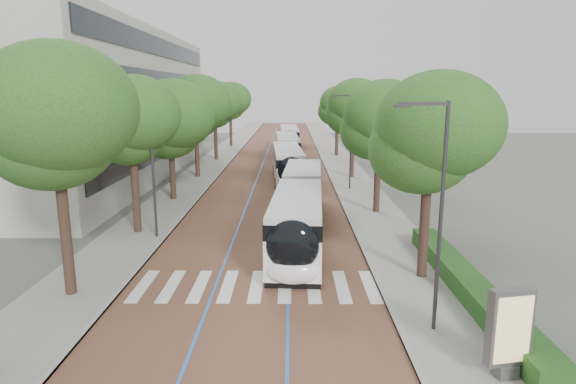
% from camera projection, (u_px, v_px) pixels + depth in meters
% --- Properties ---
extents(ground, '(160.00, 160.00, 0.00)m').
position_uv_depth(ground, '(250.00, 296.00, 20.14)').
color(ground, '#51544C').
rests_on(ground, ground).
extents(road, '(11.00, 140.00, 0.02)m').
position_uv_depth(road, '(277.00, 160.00, 59.28)').
color(road, brown).
rests_on(road, ground).
extents(sidewalk_left, '(4.00, 140.00, 0.12)m').
position_uv_depth(sidewalk_left, '(216.00, 160.00, 59.31)').
color(sidewalk_left, gray).
rests_on(sidewalk_left, ground).
extents(sidewalk_right, '(4.00, 140.00, 0.12)m').
position_uv_depth(sidewalk_right, '(338.00, 160.00, 59.22)').
color(sidewalk_right, gray).
rests_on(sidewalk_right, ground).
extents(kerb_left, '(0.20, 140.00, 0.14)m').
position_uv_depth(kerb_left, '(232.00, 160.00, 59.30)').
color(kerb_left, gray).
rests_on(kerb_left, ground).
extents(kerb_right, '(0.20, 140.00, 0.14)m').
position_uv_depth(kerb_right, '(322.00, 160.00, 59.23)').
color(kerb_right, gray).
rests_on(kerb_right, ground).
extents(zebra_crossing, '(10.55, 3.60, 0.01)m').
position_uv_depth(zebra_crossing, '(256.00, 286.00, 21.12)').
color(zebra_crossing, silver).
rests_on(zebra_crossing, ground).
extents(lane_line_left, '(0.12, 126.00, 0.01)m').
position_uv_depth(lane_line_left, '(264.00, 160.00, 59.28)').
color(lane_line_left, blue).
rests_on(lane_line_left, road).
extents(lane_line_right, '(0.12, 126.00, 0.01)m').
position_uv_depth(lane_line_right, '(290.00, 160.00, 59.26)').
color(lane_line_right, blue).
rests_on(lane_line_right, road).
extents(office_building, '(18.11, 40.00, 14.00)m').
position_uv_depth(office_building, '(71.00, 106.00, 46.20)').
color(office_building, '#A29F96').
rests_on(office_building, ground).
extents(hedge, '(1.20, 14.00, 0.80)m').
position_uv_depth(hedge, '(468.00, 285.00, 19.98)').
color(hedge, '#163C14').
rests_on(hedge, sidewalk_right).
extents(streetlight_near, '(1.82, 0.20, 8.00)m').
position_uv_depth(streetlight_near, '(437.00, 200.00, 16.17)').
color(streetlight_near, '#333336').
rests_on(streetlight_near, sidewalk_right).
extents(streetlight_far, '(1.82, 0.20, 8.00)m').
position_uv_depth(streetlight_far, '(349.00, 134.00, 40.63)').
color(streetlight_far, '#333336').
rests_on(streetlight_far, sidewalk_right).
extents(lamp_post_left, '(0.14, 0.14, 8.00)m').
position_uv_depth(lamp_post_left, '(153.00, 168.00, 27.15)').
color(lamp_post_left, '#333336').
rests_on(lamp_post_left, sidewalk_left).
extents(trees_left, '(6.48, 60.97, 9.74)m').
position_uv_depth(trees_left, '(190.00, 112.00, 43.65)').
color(trees_left, black).
rests_on(trees_left, ground).
extents(trees_right, '(5.63, 47.31, 9.03)m').
position_uv_depth(trees_right, '(363.00, 116.00, 39.64)').
color(trees_right, black).
rests_on(trees_right, ground).
extents(lead_bus, '(3.54, 18.51, 3.20)m').
position_uv_depth(lead_bus, '(300.00, 207.00, 28.60)').
color(lead_bus, black).
rests_on(lead_bus, ground).
extents(bus_queued_0, '(3.24, 12.52, 3.20)m').
position_uv_depth(bus_queued_0, '(288.00, 165.00, 44.77)').
color(bus_queued_0, white).
rests_on(bus_queued_0, ground).
extents(bus_queued_1, '(3.06, 12.50, 3.20)m').
position_uv_depth(bus_queued_1, '(287.00, 149.00, 57.33)').
color(bus_queued_1, white).
rests_on(bus_queued_1, ground).
extents(bus_queued_2, '(2.89, 12.47, 3.20)m').
position_uv_depth(bus_queued_2, '(289.00, 138.00, 70.56)').
color(bus_queued_2, white).
rests_on(bus_queued_2, ground).
extents(ad_panel, '(1.37, 0.62, 2.76)m').
position_uv_depth(ad_panel, '(509.00, 331.00, 13.98)').
color(ad_panel, '#59595B').
rests_on(ad_panel, sidewalk_right).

